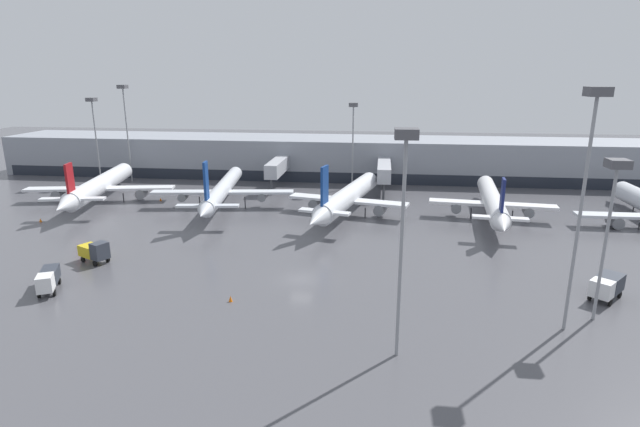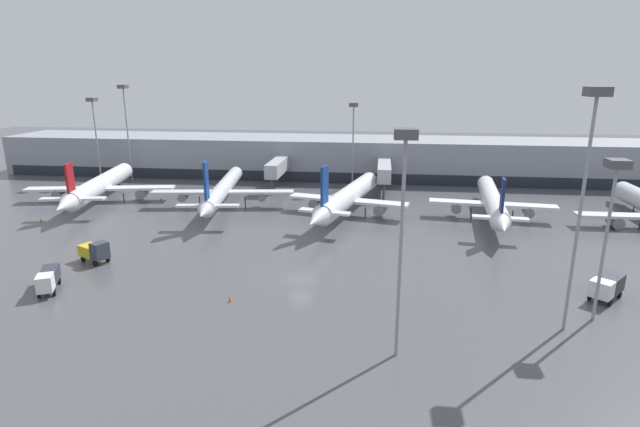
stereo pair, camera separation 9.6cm
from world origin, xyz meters
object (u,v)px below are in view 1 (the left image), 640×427
(service_truck_2, at_px, (48,278))
(traffic_cone_0, at_px, (161,199))
(service_truck_1, at_px, (95,251))
(apron_light_mast_0, at_px, (93,116))
(traffic_cone_1, at_px, (231,299))
(parked_jet_0, at_px, (100,186))
(service_truck_0, at_px, (607,285))
(parked_jet_4, at_px, (222,190))
(apron_light_mast_5, at_px, (613,193))
(parked_jet_1, at_px, (348,197))
(apron_light_mast_2, at_px, (404,182))
(apron_light_mast_1, at_px, (590,149))
(traffic_cone_2, at_px, (40,220))
(apron_light_mast_4, at_px, (125,107))
(parked_jet_3, at_px, (492,201))
(apron_light_mast_3, at_px, (353,121))

(service_truck_2, xyz_separation_m, traffic_cone_0, (-5.33, 40.78, -1.17))
(service_truck_1, xyz_separation_m, apron_light_mast_0, (-26.17, 46.67, 12.99))
(traffic_cone_1, distance_m, apron_light_mast_0, 74.08)
(service_truck_1, bearing_deg, parked_jet_0, 145.59)
(service_truck_0, xyz_separation_m, traffic_cone_1, (-39.64, -5.61, -1.23))
(parked_jet_4, height_order, traffic_cone_1, parked_jet_4)
(apron_light_mast_5, bearing_deg, traffic_cone_1, -179.19)
(apron_light_mast_0, bearing_deg, parked_jet_1, -19.77)
(apron_light_mast_0, bearing_deg, apron_light_mast_2, -45.14)
(parked_jet_1, height_order, apron_light_mast_1, apron_light_mast_1)
(service_truck_0, xyz_separation_m, traffic_cone_2, (-79.13, 19.42, -1.27))
(apron_light_mast_4, xyz_separation_m, apron_light_mast_5, (77.17, -57.77, -3.58))
(parked_jet_1, bearing_deg, parked_jet_3, -76.00)
(parked_jet_1, distance_m, service_truck_2, 46.71)
(service_truck_2, height_order, apron_light_mast_0, apron_light_mast_0)
(service_truck_1, relative_size, service_truck_2, 0.82)
(apron_light_mast_2, bearing_deg, parked_jet_3, 69.35)
(service_truck_0, relative_size, traffic_cone_2, 8.37)
(service_truck_1, distance_m, apron_light_mast_0, 55.07)
(apron_light_mast_0, bearing_deg, parked_jet_3, -14.01)
(parked_jet_1, distance_m, apron_light_mast_4, 57.06)
(parked_jet_0, xyz_separation_m, apron_light_mast_0, (-9.59, 16.58, 11.48))
(parked_jet_0, xyz_separation_m, service_truck_0, (76.71, -33.57, -1.48))
(service_truck_1, distance_m, apron_light_mast_1, 56.72)
(service_truck_2, bearing_deg, apron_light_mast_4, 173.49)
(parked_jet_0, relative_size, apron_light_mast_3, 2.07)
(parked_jet_4, relative_size, service_truck_0, 7.30)
(parked_jet_4, xyz_separation_m, traffic_cone_0, (-13.46, 3.58, -3.06))
(apron_light_mast_2, bearing_deg, parked_jet_1, 99.37)
(parked_jet_0, distance_m, service_truck_0, 83.75)
(service_truck_2, height_order, traffic_cone_1, service_truck_2)
(traffic_cone_0, relative_size, apron_light_mast_5, 0.04)
(parked_jet_4, bearing_deg, parked_jet_0, 78.51)
(traffic_cone_2, bearing_deg, parked_jet_1, 11.87)
(apron_light_mast_5, bearing_deg, parked_jet_3, 94.46)
(parked_jet_0, xyz_separation_m, apron_light_mast_1, (70.02, -41.11, 14.03))
(traffic_cone_2, bearing_deg, service_truck_0, -13.79)
(traffic_cone_0, distance_m, apron_light_mast_0, 28.98)
(service_truck_2, height_order, apron_light_mast_3, apron_light_mast_3)
(apron_light_mast_2, bearing_deg, apron_light_mast_0, 134.86)
(service_truck_0, relative_size, traffic_cone_0, 8.74)
(traffic_cone_2, height_order, apron_light_mast_5, apron_light_mast_5)
(traffic_cone_1, relative_size, apron_light_mast_4, 0.03)
(parked_jet_0, relative_size, apron_light_mast_0, 1.98)
(traffic_cone_2, bearing_deg, parked_jet_0, 80.32)
(service_truck_1, xyz_separation_m, apron_light_mast_4, (-20.17, 49.20, 14.77))
(traffic_cone_1, distance_m, traffic_cone_2, 46.75)
(parked_jet_3, xyz_separation_m, apron_light_mast_0, (-80.43, 20.07, 11.43))
(traffic_cone_0, bearing_deg, apron_light_mast_2, -48.79)
(parked_jet_0, distance_m, apron_light_mast_2, 73.14)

